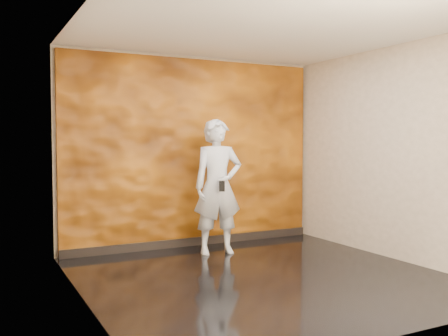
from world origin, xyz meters
TOP-DOWN VIEW (x-y plane):
  - room at (0.00, 0.00)m, footprint 4.02×4.02m
  - feature_wall at (0.00, 1.96)m, footprint 3.90×0.06m
  - baseboard at (0.00, 1.92)m, footprint 3.90×0.04m
  - man at (0.07, 1.31)m, footprint 0.74×0.55m
  - phone at (0.02, 1.06)m, footprint 0.08×0.04m

SIDE VIEW (x-z plane):
  - baseboard at x=0.00m, z-range 0.00..0.12m
  - man at x=0.07m, z-range 0.00..1.85m
  - phone at x=0.02m, z-range 0.88..1.02m
  - feature_wall at x=0.00m, z-range 0.00..2.75m
  - room at x=0.00m, z-range -0.01..2.81m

